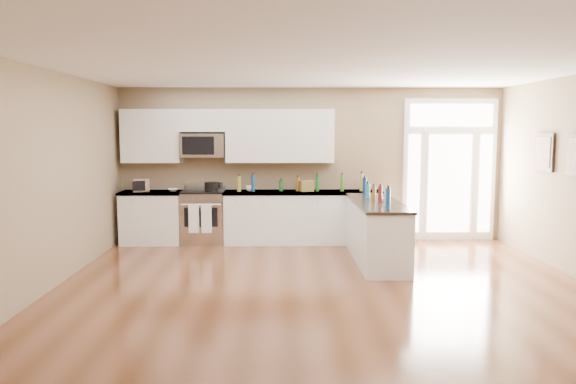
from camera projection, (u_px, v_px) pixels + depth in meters
The scene contains 19 objects.
ground at pixel (329, 306), 6.51m from camera, with size 8.00×8.00×0.00m, color #562F18.
room_shell at pixel (330, 159), 6.32m from camera, with size 8.00×8.00×8.00m.
back_cabinet_left at pixel (152, 219), 10.08m from camera, with size 1.10×0.66×0.94m.
back_cabinet_right at pixel (303, 219), 10.12m from camera, with size 2.85×0.66×0.94m.
peninsula_cabinet at pixel (376, 234), 8.70m from camera, with size 0.69×2.32×0.94m.
upper_cabinet_left at pixel (151, 136), 10.06m from camera, with size 1.04×0.33×0.95m, color white.
upper_cabinet_right at pixel (280, 136), 10.09m from camera, with size 1.94×0.33×0.95m, color white.
upper_cabinet_short at pixel (203, 121), 10.04m from camera, with size 0.82×0.33×0.40m, color white.
microwave at pixel (203, 145), 10.05m from camera, with size 0.78×0.41×0.42m.
entry_door at pixel (449, 170), 10.33m from camera, with size 1.70×0.10×2.60m.
wall_art_near at pixel (544, 152), 8.55m from camera, with size 0.05×0.58×0.58m.
kitchen_range at pixel (203, 217), 10.09m from camera, with size 0.76×0.68×1.08m.
stockpot at pixel (211, 186), 9.93m from camera, with size 0.24×0.24×0.18m, color black.
toaster_oven at pixel (141, 185), 9.94m from camera, with size 0.28×0.22×0.24m, color silver.
cardboard_box at pixel (307, 186), 10.04m from camera, with size 0.23×0.17×0.19m, color olive.
bowl_left at pixel (173, 190), 10.04m from camera, with size 0.19×0.19×0.05m, color white.
bowl_peninsula at pixel (385, 199), 8.66m from camera, with size 0.17×0.17×0.05m, color white.
cup_counter at pixel (250, 188), 10.06m from camera, with size 0.13×0.13×0.10m, color white.
counter_bottles at pixel (331, 187), 9.43m from camera, with size 2.34×2.40×0.32m.
Camera 1 is at (-0.57, -6.31, 2.05)m, focal length 35.00 mm.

